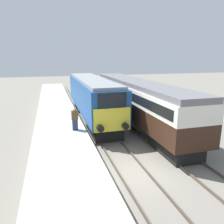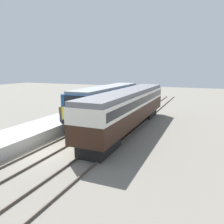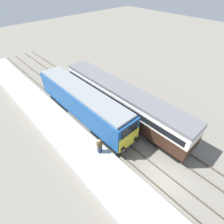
# 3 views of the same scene
# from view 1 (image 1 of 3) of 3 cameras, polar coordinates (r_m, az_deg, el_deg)

# --- Properties ---
(ground_plane) EXTENTS (120.00, 120.00, 0.00)m
(ground_plane) POSITION_cam_1_polar(r_m,az_deg,el_deg) (11.64, 5.41, -15.66)
(ground_plane) COLOR slate
(platform_left) EXTENTS (3.50, 50.00, 0.88)m
(platform_left) POSITION_cam_1_polar(r_m,az_deg,el_deg) (18.18, -13.77, -3.32)
(platform_left) COLOR #A8A8A3
(platform_left) RESTS_ON ground_plane
(rails_near_track) EXTENTS (1.51, 60.00, 0.14)m
(rails_near_track) POSITION_cam_1_polar(r_m,az_deg,el_deg) (15.92, -1.16, -6.84)
(rails_near_track) COLOR #4C4238
(rails_near_track) RESTS_ON ground_plane
(rails_far_track) EXTENTS (1.50, 60.00, 0.14)m
(rails_far_track) POSITION_cam_1_polar(r_m,az_deg,el_deg) (17.05, 10.00, -5.60)
(rails_far_track) COLOR #4C4238
(rails_far_track) RESTS_ON ground_plane
(locomotive) EXTENTS (2.70, 14.17, 3.86)m
(locomotive) POSITION_cam_1_polar(r_m,az_deg,el_deg) (20.71, -5.23, 4.05)
(locomotive) COLOR black
(locomotive) RESTS_ON ground_plane
(passenger_carriage) EXTENTS (2.75, 17.16, 3.81)m
(passenger_carriage) POSITION_cam_1_polar(r_m,az_deg,el_deg) (19.17, 6.31, 3.68)
(passenger_carriage) COLOR black
(passenger_carriage) RESTS_ON ground_plane
(person_on_platform) EXTENTS (0.44, 0.26, 1.57)m
(person_on_platform) POSITION_cam_1_polar(r_m,az_deg,el_deg) (15.15, -9.68, -1.82)
(person_on_platform) COLOR #2D334C
(person_on_platform) RESTS_ON platform_left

